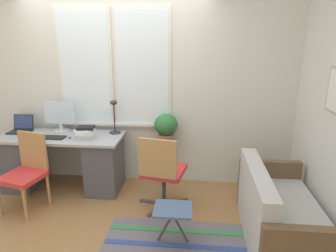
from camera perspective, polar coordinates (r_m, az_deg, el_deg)
ground_plane at (r=3.97m, az=-11.39°, el=-13.94°), size 14.00×14.00×0.00m
wall_back_with_window at (r=4.17m, az=-9.65°, el=7.56°), size 9.00×0.12×2.70m
wall_right_with_picture at (r=3.58m, az=27.33°, el=4.33°), size 0.08×9.00×2.70m
desk at (r=4.30m, az=-19.32°, el=-6.26°), size 1.62×0.64×0.75m
laptop at (r=4.56m, az=-26.19°, el=-0.37°), size 0.28×0.25×0.22m
monitor at (r=4.33m, az=-19.89°, el=1.70°), size 0.43×0.22×0.41m
keyboard at (r=4.14m, az=-21.61°, el=-2.01°), size 0.39×0.14×0.02m
mouse at (r=4.03m, az=-18.22°, el=-2.07°), size 0.04×0.06×0.03m
desk_lamp at (r=4.04m, az=-10.23°, el=2.45°), size 0.16×0.16×0.45m
book_stack at (r=3.94m, az=-15.45°, el=-1.08°), size 0.25×0.20×0.16m
desk_chair_wooden at (r=3.97m, az=-25.46°, el=-7.63°), size 0.52×0.53×0.91m
office_chair_swivel at (r=3.53m, az=-1.16°, el=-8.47°), size 0.61×0.61×0.94m
couch_loveseat at (r=3.31m, az=20.29°, el=-15.97°), size 0.71×1.38×0.77m
plant_stand at (r=4.11m, az=-0.38°, el=-4.17°), size 0.22×0.22×0.64m
potted_plant at (r=4.01m, az=-0.39°, el=-0.04°), size 0.32×0.32×0.38m
floor_rug_striped at (r=3.21m, az=2.19°, el=-21.86°), size 1.55×0.86×0.01m
folding_stool at (r=3.07m, az=0.93°, el=-15.98°), size 0.38×0.32×0.39m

